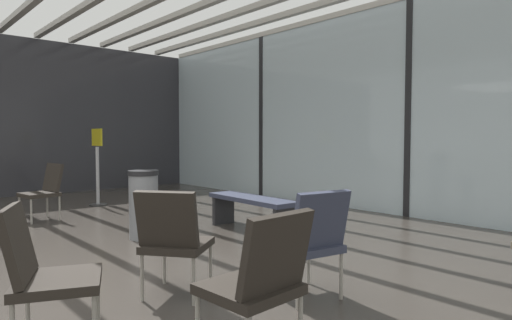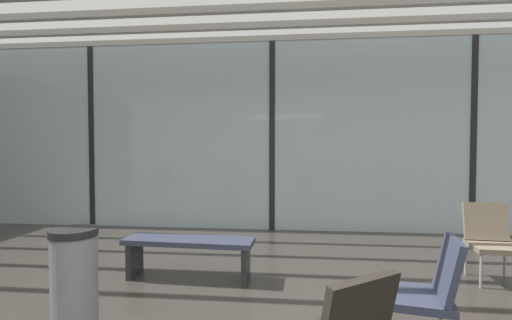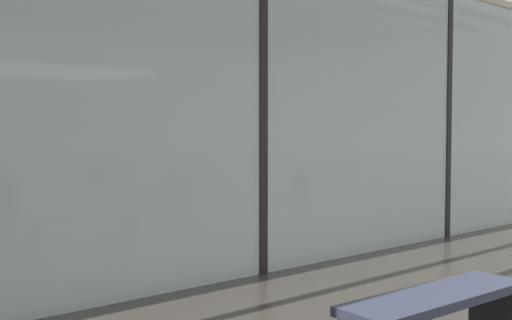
% 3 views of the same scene
% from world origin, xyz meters
% --- Properties ---
extents(glass_curtain_wall, '(14.00, 0.08, 3.46)m').
position_xyz_m(glass_curtain_wall, '(0.00, 5.20, 1.73)').
color(glass_curtain_wall, silver).
rests_on(glass_curtain_wall, ground).
extents(window_mullion_1, '(0.10, 0.12, 3.46)m').
position_xyz_m(window_mullion_1, '(0.00, 5.20, 1.73)').
color(window_mullion_1, black).
rests_on(window_mullion_1, ground).
extents(window_mullion_2, '(0.10, 0.12, 3.46)m').
position_xyz_m(window_mullion_2, '(3.50, 5.20, 1.73)').
color(window_mullion_2, black).
rests_on(window_mullion_2, ground).
extents(parked_airplane, '(11.95, 4.28, 4.28)m').
position_xyz_m(parked_airplane, '(0.15, 9.41, 2.14)').
color(parked_airplane, silver).
rests_on(parked_airplane, ground).
extents(waiting_bench, '(1.52, 0.47, 0.47)m').
position_xyz_m(waiting_bench, '(-0.81, 2.55, 0.36)').
color(waiting_bench, '#33384C').
rests_on(waiting_bench, ground).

